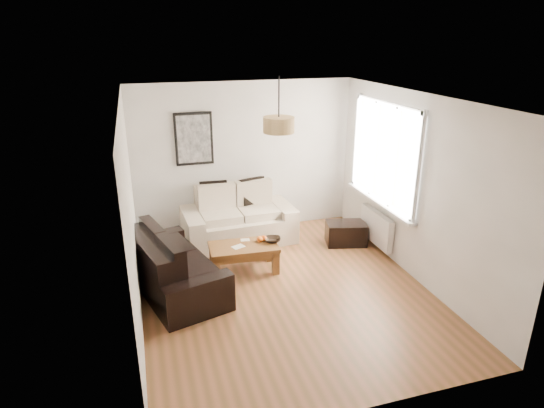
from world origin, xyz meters
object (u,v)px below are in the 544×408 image
object	(u,v)px
coffee_table	(244,258)
loveseat_cream	(238,215)
ottoman	(346,233)
sofa_leather	(174,263)

from	to	relation	value
coffee_table	loveseat_cream	bearing A→B (deg)	81.20
loveseat_cream	coffee_table	xyz separation A→B (m)	(-0.17, -1.07, -0.25)
ottoman	coffee_table	bearing A→B (deg)	-167.28
loveseat_cream	coffee_table	world-z (taller)	loveseat_cream
sofa_leather	ottoman	size ratio (longest dim) A/B	2.83
sofa_leather	loveseat_cream	bearing A→B (deg)	-57.99
sofa_leather	coffee_table	world-z (taller)	sofa_leather
sofa_leather	ottoman	distance (m)	2.96
ottoman	loveseat_cream	bearing A→B (deg)	158.90
ottoman	sofa_leather	bearing A→B (deg)	-167.02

